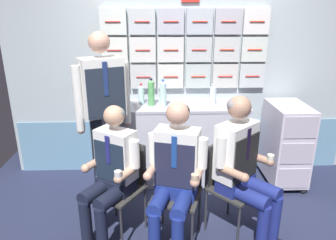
# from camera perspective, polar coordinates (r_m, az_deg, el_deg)

# --- Properties ---
(ground) EXTENTS (4.80, 4.80, 0.04)m
(ground) POSITION_cam_1_polar(r_m,az_deg,el_deg) (3.14, 4.46, -20.36)
(ground) COLOR #232943
(galley_bulkhead) EXTENTS (4.20, 0.14, 2.15)m
(galley_bulkhead) POSITION_cam_1_polar(r_m,az_deg,el_deg) (3.89, 2.68, 6.15)
(galley_bulkhead) COLOR #A5B3B7
(galley_bulkhead) RESTS_ON ground
(galley_counter) EXTENTS (1.70, 0.53, 0.95)m
(galley_counter) POSITION_cam_1_polar(r_m,az_deg,el_deg) (3.81, 1.08, -4.07)
(galley_counter) COLOR #B4B6C6
(galley_counter) RESTS_ON ground
(service_trolley) EXTENTS (0.40, 0.65, 0.97)m
(service_trolley) POSITION_cam_1_polar(r_m,az_deg,el_deg) (3.95, 20.44, -3.79)
(service_trolley) COLOR black
(service_trolley) RESTS_ON ground
(folding_chair_left) EXTENTS (0.55, 0.55, 0.85)m
(folding_chair_left) POSITION_cam_1_polar(r_m,az_deg,el_deg) (2.97, -8.09, -10.29)
(folding_chair_left) COLOR #2D2D33
(folding_chair_left) RESTS_ON ground
(crew_member_left) EXTENTS (0.58, 0.65, 1.24)m
(crew_member_left) POSITION_cam_1_polar(r_m,az_deg,el_deg) (2.79, -10.32, -8.96)
(crew_member_left) COLOR black
(crew_member_left) RESTS_ON ground
(folding_chair_right) EXTENTS (0.50, 0.50, 0.85)m
(folding_chair_right) POSITION_cam_1_polar(r_m,az_deg,el_deg) (2.88, 1.99, -11.09)
(folding_chair_right) COLOR #2D2D33
(folding_chair_right) RESTS_ON ground
(crew_member_right) EXTENTS (0.53, 0.68, 1.29)m
(crew_member_right) POSITION_cam_1_polar(r_m,az_deg,el_deg) (2.65, 1.25, -9.26)
(crew_member_right) COLOR black
(crew_member_right) RESTS_ON ground
(folding_chair_by_counter) EXTENTS (0.56, 0.56, 0.85)m
(folding_chair_by_counter) POSITION_cam_1_polar(r_m,az_deg,el_deg) (3.00, 10.56, -10.10)
(folding_chair_by_counter) COLOR #2D2D33
(folding_chair_by_counter) RESTS_ON ground
(crew_member_by_counter) EXTENTS (0.67, 0.69, 1.31)m
(crew_member_by_counter) POSITION_cam_1_polar(r_m,az_deg,el_deg) (2.83, 13.41, -7.53)
(crew_member_by_counter) COLOR black
(crew_member_by_counter) RESTS_ON ground
(crew_member_standing) EXTENTS (0.51, 0.39, 1.80)m
(crew_member_standing) POSITION_cam_1_polar(r_m,az_deg,el_deg) (3.19, -11.55, 2.75)
(crew_member_standing) COLOR black
(crew_member_standing) RESTS_ON ground
(water_bottle_blue_cap) EXTENTS (0.07, 0.07, 0.31)m
(water_bottle_blue_cap) POSITION_cam_1_polar(r_m,az_deg,el_deg) (3.60, -3.05, 4.97)
(water_bottle_blue_cap) COLOR #519B55
(water_bottle_blue_cap) RESTS_ON galley_counter
(water_bottle_tall) EXTENTS (0.08, 0.08, 0.31)m
(water_bottle_tall) POSITION_cam_1_polar(r_m,az_deg,el_deg) (3.55, -0.92, 4.77)
(water_bottle_tall) COLOR silver
(water_bottle_tall) RESTS_ON galley_counter
(water_bottle_clear) EXTENTS (0.07, 0.07, 0.24)m
(water_bottle_clear) POSITION_cam_1_polar(r_m,az_deg,el_deg) (3.69, -4.86, 4.66)
(water_bottle_clear) COLOR silver
(water_bottle_clear) RESTS_ON galley_counter
(water_bottle_short) EXTENTS (0.08, 0.08, 0.23)m
(water_bottle_short) POSITION_cam_1_polar(r_m,az_deg,el_deg) (3.70, 8.09, 4.58)
(water_bottle_short) COLOR silver
(water_bottle_short) RESTS_ON galley_counter
(espresso_cup_small) EXTENTS (0.07, 0.07, 0.06)m
(espresso_cup_small) POSITION_cam_1_polar(r_m,az_deg,el_deg) (3.55, -5.73, 2.70)
(espresso_cup_small) COLOR silver
(espresso_cup_small) RESTS_ON galley_counter
(paper_cup_tan) EXTENTS (0.07, 0.07, 0.08)m
(paper_cup_tan) POSITION_cam_1_polar(r_m,az_deg,el_deg) (3.53, -8.87, 2.66)
(paper_cup_tan) COLOR white
(paper_cup_tan) RESTS_ON galley_counter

